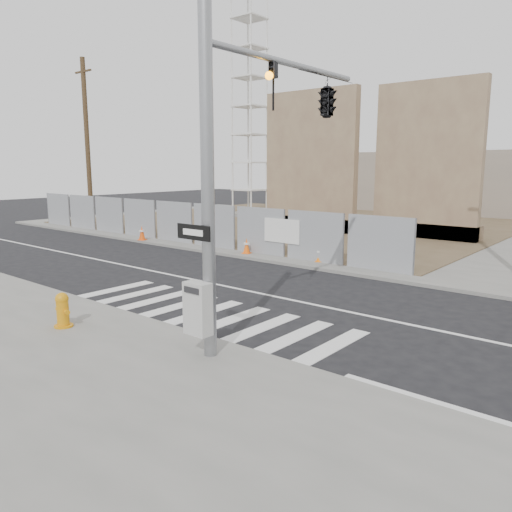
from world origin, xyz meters
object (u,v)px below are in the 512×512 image
Objects in this scene: traffic_cone_a at (102,224)px; traffic_cone_d at (320,254)px; fire_hydrant at (63,310)px; traffic_cone_b at (142,233)px; signal_pole at (292,126)px; crane_tower at (249,94)px; traffic_cone_c at (247,246)px.

traffic_cone_a is 1.04× the size of traffic_cone_d.
fire_hydrant is at bearing -91.37° from traffic_cone_d.
traffic_cone_b is 1.16× the size of traffic_cone_d.
signal_pole is 6.89m from fire_hydrant.
crane_tower is at bearing 81.72° from traffic_cone_a.
traffic_cone_a is at bearing -98.28° from crane_tower.
traffic_cone_c is at bearing -50.09° from crane_tower.
crane_tower reaches higher than traffic_cone_c.
fire_hydrant reaches higher than traffic_cone_d.
traffic_cone_d is (15.49, -0.27, -0.01)m from traffic_cone_a.
traffic_cone_d is (13.80, -11.91, -8.60)m from crane_tower.
signal_pole reaches higher than traffic_cone_b.
fire_hydrant is 1.32× the size of traffic_cone_d.
signal_pole is 10.45× the size of traffic_cone_c.
crane_tower reaches higher than traffic_cone_d.
signal_pole is at bearing -62.60° from traffic_cone_d.
traffic_cone_b reaches higher than traffic_cone_a.
traffic_cone_d is at bearing -1.01° from traffic_cone_a.
crane_tower is 27.08× the size of traffic_cone_c.
crane_tower is at bearing 132.92° from fire_hydrant.
crane_tower is 18.24m from traffic_cone_c.
traffic_cone_a is 0.98× the size of traffic_cone_c.
crane_tower reaches higher than traffic_cone_b.
traffic_cone_a is 15.50m from traffic_cone_d.
traffic_cone_a is at bearing 178.99° from traffic_cone_d.
signal_pole is 9.53× the size of traffic_cone_b.
fire_hydrant is 1.25× the size of traffic_cone_c.
signal_pole reaches higher than traffic_cone_d.
fire_hydrant reaches higher than traffic_cone_a.
traffic_cone_c is (6.74, 0.43, -0.03)m from traffic_cone_b.
traffic_cone_c is (12.02, -0.71, 0.01)m from traffic_cone_a.
traffic_cone_c is at bearing -3.38° from traffic_cone_a.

